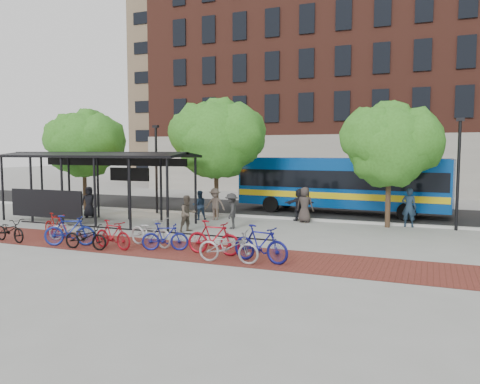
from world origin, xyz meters
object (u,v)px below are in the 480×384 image
at_px(lamp_post_left, 156,166).
at_px(pedestrian_8, 188,214).
at_px(bike_0, 10,230).
at_px(bike_3, 70,231).
at_px(bike_1, 56,225).
at_px(pedestrian_9, 232,211).
at_px(pedestrian_7, 409,207).
at_px(bike_2, 69,229).
at_px(pedestrian_2, 199,205).
at_px(lamp_post_right, 458,171).
at_px(bike_7, 165,237).
at_px(tree_c, 392,142).
at_px(bus, 341,182).
at_px(bike_11, 261,244).
at_px(bike_10, 229,247).
at_px(tree_a, 85,141).
at_px(bike_4, 86,237).
at_px(bike_9, 214,238).
at_px(tree_b, 218,136).
at_px(pedestrian_6, 305,205).
at_px(bike_5, 113,235).
at_px(pedestrian_0, 89,202).
at_px(bike_6, 151,232).
at_px(pedestrian_5, 300,204).

bearing_deg(lamp_post_left, pedestrian_8, -46.26).
xyz_separation_m(bike_0, bike_3, (2.81, 0.25, 0.12)).
height_order(bike_1, pedestrian_9, pedestrian_9).
bearing_deg(pedestrian_7, bike_2, 43.80).
xyz_separation_m(bike_3, pedestrian_2, (1.45, 8.03, 0.18)).
distance_m(lamp_post_right, bike_3, 16.98).
xyz_separation_m(bike_7, pedestrian_7, (8.01, 9.06, 0.42)).
bearing_deg(pedestrian_8, tree_c, -28.66).
relative_size(bike_1, bike_3, 0.85).
relative_size(bus, bike_11, 5.95).
bearing_deg(bike_10, tree_a, 51.50).
height_order(tree_c, bike_4, tree_c).
distance_m(bike_9, bike_11, 1.96).
distance_m(tree_c, pedestrian_8, 10.11).
bearing_deg(tree_b, lamp_post_left, 176.50).
bearing_deg(pedestrian_6, bike_11, 102.37).
relative_size(lamp_post_right, bike_7, 2.99).
height_order(lamp_post_right, bike_7, lamp_post_right).
relative_size(bike_2, bike_5, 0.97).
bearing_deg(bike_5, lamp_post_left, 32.75).
relative_size(bike_4, pedestrian_0, 1.05).
xyz_separation_m(bike_11, pedestrian_6, (-0.81, 8.97, 0.29)).
bearing_deg(bike_6, pedestrian_6, -11.76).
bearing_deg(bike_5, bike_4, 125.79).
distance_m(bike_11, pedestrian_2, 9.97).
xyz_separation_m(bus, pedestrian_9, (-3.78, -7.25, -1.02)).
relative_size(bike_0, bike_1, 1.07).
height_order(bike_5, pedestrian_8, pedestrian_8).
relative_size(tree_c, pedestrian_6, 3.27).
height_order(bike_3, bike_11, bike_11).
relative_size(bike_6, bike_7, 1.25).
distance_m(tree_b, pedestrian_7, 10.46).
relative_size(pedestrian_5, pedestrian_9, 1.02).
relative_size(bike_3, bike_4, 1.10).
bearing_deg(bike_1, lamp_post_left, 16.66).
xyz_separation_m(tree_b, pedestrian_6, (4.86, -0.03, -3.55)).
relative_size(bus, bike_0, 6.78).
bearing_deg(pedestrian_0, tree_a, 99.13).
height_order(bus, pedestrian_5, bus).
bearing_deg(bike_9, tree_b, 23.71).
distance_m(lamp_post_left, bike_2, 8.95).
xyz_separation_m(bike_2, pedestrian_9, (5.03, 5.09, 0.38)).
bearing_deg(lamp_post_right, tree_a, -179.31).
bearing_deg(bike_3, bike_9, -106.45).
distance_m(lamp_post_left, bike_5, 10.41).
distance_m(bike_4, pedestrian_2, 8.34).
distance_m(bike_4, pedestrian_9, 7.07).
distance_m(bike_3, bike_5, 1.90).
relative_size(bike_11, pedestrian_0, 1.20).
xyz_separation_m(bike_2, bike_11, (8.54, -0.69, 0.16)).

